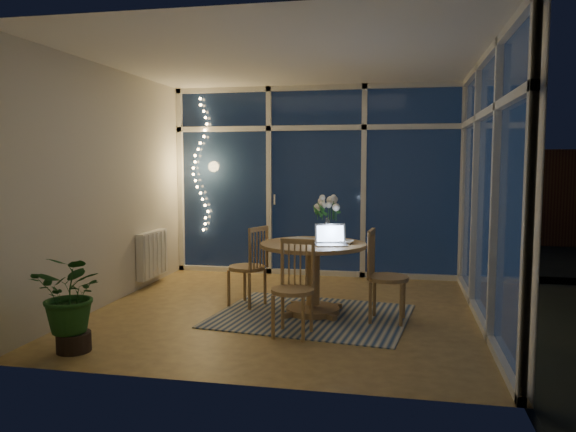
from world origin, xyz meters
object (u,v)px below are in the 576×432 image
Objects in this scene: dining_table at (313,279)px; flower_vase at (328,229)px; laptop at (332,234)px; potted_plant at (72,306)px; chair_right at (388,276)px; chair_front at (293,288)px; chair_left at (247,266)px.

flower_vase is (0.11, 0.32, 0.47)m from dining_table.
potted_plant is (-1.97, -1.41, -0.47)m from laptop.
flower_vase is (-0.65, 0.47, 0.38)m from chair_right.
chair_right is 0.89m from flower_vase.
chair_right is at bearing -10.97° from dining_table.
chair_right is 1.05× the size of chair_front.
chair_right is 1.03m from chair_front.
laptop is at bearing -32.13° from dining_table.
flower_vase is 0.28× the size of potted_plant.
chair_right is at bearing 28.86° from potted_plant.
laptop reaches higher than chair_right.
chair_left is 1.17m from chair_front.
potted_plant is (-1.76, -1.54, 0.01)m from dining_table.
chair_left is 4.25× the size of flower_vase.
chair_right is 1.21× the size of potted_plant.
flower_vase is at bearing 121.73° from chair_left.
flower_vase is 2.68m from potted_plant.
chair_front is at bearing 58.12° from chair_left.
chair_right reaches higher than potted_plant.
potted_plant reaches higher than dining_table.
laptop is at bearing -77.87° from flower_vase.
flower_vase is at bearing 44.86° from potted_plant.
chair_front is at bearing -98.99° from flower_vase.
laptop reaches higher than chair_left.
chair_left is 0.96m from flower_vase.
chair_right is at bearing -35.78° from flower_vase.
chair_front is at bearing 24.35° from potted_plant.
flower_vase is (0.17, 1.09, 0.41)m from chair_front.
chair_left is (-0.76, 0.18, 0.08)m from dining_table.
flower_vase reaches higher than dining_table.
dining_table is 1.43× the size of potted_plant.
dining_table is 1.17× the size of chair_right.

